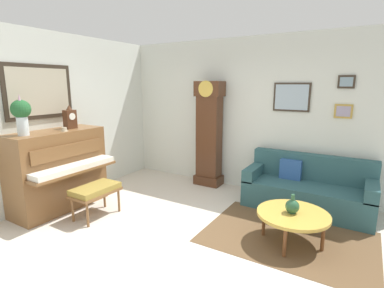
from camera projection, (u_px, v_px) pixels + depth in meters
The scene contains 13 objects.
ground_plane at pixel (179, 246), 3.70m from camera, with size 6.40×6.00×0.10m, color beige.
wall_left at pixel (44, 119), 4.72m from camera, with size 0.13×4.90×2.80m.
wall_back at pixel (250, 115), 5.41m from camera, with size 5.30×0.13×2.80m.
area_rug at pixel (288, 237), 3.81m from camera, with size 2.10×1.50×0.01m, color brown.
piano at pixel (59, 170), 4.62m from camera, with size 0.87×1.44×1.26m.
piano_bench at pixel (96, 191), 4.34m from camera, with size 0.42×0.70×0.48m.
grandfather_clock at pixel (209, 137), 5.66m from camera, with size 0.52×0.34×2.03m.
couch at pixel (307, 190), 4.66m from camera, with size 1.90×0.80×0.84m.
coffee_table at pixel (293, 215), 3.61m from camera, with size 0.88×0.88×0.40m.
mantel_clock at pixel (70, 118), 4.70m from camera, with size 0.13×0.18×0.38m.
flower_vase at pixel (21, 113), 4.03m from camera, with size 0.26×0.26×0.58m.
teacup at pixel (64, 130), 4.46m from camera, with size 0.12×0.12×0.06m.
green_jug at pixel (292, 206), 3.59m from camera, with size 0.17×0.17×0.24m.
Camera 1 is at (1.88, -2.79, 1.97)m, focal length 27.28 mm.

